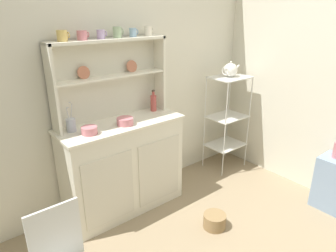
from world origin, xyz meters
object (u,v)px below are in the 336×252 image
hutch_shelf_unit (109,73)px  cup_gold_0 (62,36)px  floor_basket (215,221)px  bakers_rack (227,113)px  utensil_jar (71,125)px  porcelain_teapot (230,70)px  bowl_mixing_large (89,130)px  jam_bottle (153,102)px  hutch_cabinet (124,166)px

hutch_shelf_unit → cup_gold_0: bearing=-173.9°
hutch_shelf_unit → floor_basket: bearing=-63.5°
bakers_rack → cup_gold_0: (-1.83, 0.16, 0.97)m
hutch_shelf_unit → cup_gold_0: 0.53m
cup_gold_0 → utensil_jar: bearing=-127.1°
bakers_rack → porcelain_teapot: porcelain_teapot is taller
bakers_rack → cup_gold_0: bearing=174.9°
floor_basket → bowl_mixing_large: size_ratio=1.58×
jam_bottle → porcelain_teapot: 1.03m
cup_gold_0 → bowl_mixing_large: cup_gold_0 is taller
jam_bottle → bowl_mixing_large: bearing=-168.4°
bakers_rack → porcelain_teapot: size_ratio=4.65×
floor_basket → jam_bottle: (-0.04, 0.86, 0.93)m
floor_basket → bowl_mixing_large: bowl_mixing_large is taller
bakers_rack → porcelain_teapot: bearing=-180.0°
jam_bottle → porcelain_teapot: (1.00, -0.13, 0.23)m
hutch_shelf_unit → porcelain_teapot: (1.43, -0.21, -0.11)m
hutch_shelf_unit → bakers_rack: hutch_shelf_unit is taller
hutch_cabinet → porcelain_teapot: porcelain_teapot is taller
hutch_cabinet → utensil_jar: utensil_jar is taller
bakers_rack → floor_basket: bearing=-142.7°
hutch_cabinet → hutch_shelf_unit: (0.00, 0.17, 0.87)m
cup_gold_0 → jam_bottle: cup_gold_0 is taller
utensil_jar → porcelain_teapot: porcelain_teapot is taller
jam_bottle → bakers_rack: bearing=-7.3°
bowl_mixing_large → utensil_jar: size_ratio=0.52×
utensil_jar → porcelain_teapot: size_ratio=1.01×
bakers_rack → hutch_cabinet: bearing=178.3°
bowl_mixing_large → cup_gold_0: bearing=106.4°
hutch_cabinet → utensil_jar: (-0.43, 0.08, 0.50)m
bakers_rack → bowl_mixing_large: bearing=-179.0°
porcelain_teapot → cup_gold_0: bearing=174.9°
bowl_mixing_large → floor_basket: bearing=-41.0°
hutch_cabinet → hutch_shelf_unit: 0.88m
cup_gold_0 → utensil_jar: size_ratio=0.38×
cup_gold_0 → porcelain_teapot: (1.83, -0.16, -0.46)m
bowl_mixing_large → hutch_cabinet: bearing=12.1°
hutch_cabinet → porcelain_teapot: bearing=-1.7°
floor_basket → bakers_rack: bearing=37.3°
hutch_shelf_unit → bowl_mixing_large: size_ratio=8.37×
cup_gold_0 → porcelain_teapot: bearing=-5.1°
hutch_shelf_unit → floor_basket: hutch_shelf_unit is taller
cup_gold_0 → bowl_mixing_large: (0.06, -0.20, -0.74)m
hutch_shelf_unit → cup_gold_0: cup_gold_0 is taller
hutch_shelf_unit → floor_basket: 1.65m
hutch_shelf_unit → bowl_mixing_large: 0.57m
cup_gold_0 → bowl_mixing_large: 0.77m
bakers_rack → hutch_shelf_unit: bearing=171.7°
floor_basket → cup_gold_0: (-0.87, 0.90, 1.62)m
bakers_rack → jam_bottle: size_ratio=5.40×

